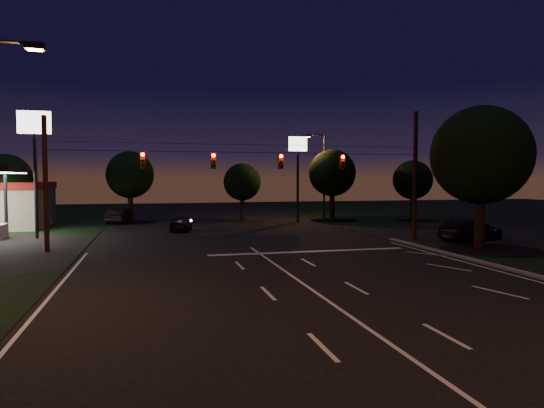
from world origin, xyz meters
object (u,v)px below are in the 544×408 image
object	(u,v)px
utility_pole_right	(414,240)
car_oncoming_b	(120,215)
car_oncoming_a	(181,223)
tree_right_near	(480,157)
car_cross	(470,229)

from	to	relation	value
utility_pole_right	car_oncoming_b	world-z (taller)	utility_pole_right
car_oncoming_a	tree_right_near	bearing A→B (deg)	151.06
tree_right_near	utility_pole_right	bearing A→B (deg)	107.53
utility_pole_right	car_oncoming_a	xyz separation A→B (m)	(-15.70, 9.56, 0.65)
car_cross	car_oncoming_a	bearing A→B (deg)	40.33
car_oncoming_a	car_cross	distance (m)	22.14
tree_right_near	car_oncoming_b	distance (m)	32.76
tree_right_near	car_cross	distance (m)	6.31
utility_pole_right	car_oncoming_a	size ratio (longest dim) A/B	2.36
car_cross	tree_right_near	bearing A→B (deg)	129.62
car_oncoming_a	car_cross	bearing A→B (deg)	161.26
utility_pole_right	tree_right_near	xyz separation A→B (m)	(1.53, -4.83, 5.68)
car_oncoming_b	car_cross	size ratio (longest dim) A/B	0.85
car_oncoming_a	car_cross	size ratio (longest dim) A/B	0.71
utility_pole_right	tree_right_near	bearing A→B (deg)	-72.47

